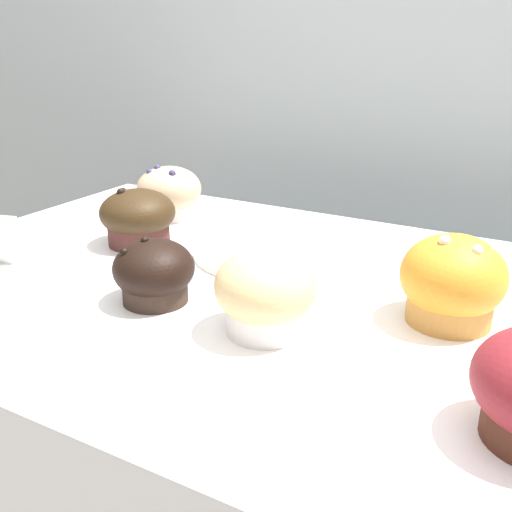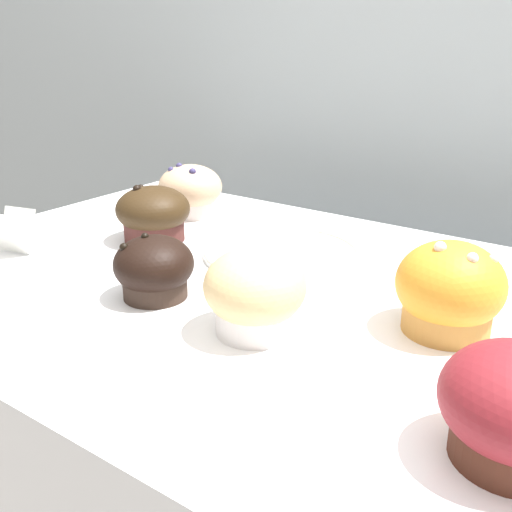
{
  "view_description": "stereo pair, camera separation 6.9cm",
  "coord_description": "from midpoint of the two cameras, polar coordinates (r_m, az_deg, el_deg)",
  "views": [
    {
      "loc": [
        0.3,
        -0.58,
        1.25
      ],
      "look_at": [
        -0.01,
        -0.02,
        1.0
      ],
      "focal_mm": 42.0,
      "sensor_mm": 36.0,
      "label": 1
    },
    {
      "loc": [
        0.36,
        -0.54,
        1.25
      ],
      "look_at": [
        -0.01,
        -0.02,
        1.0
      ],
      "focal_mm": 42.0,
      "sensor_mm": 36.0,
      "label": 2
    }
  ],
  "objects": [
    {
      "name": "muffin_back_center",
      "position": [
        0.99,
        -10.26,
        5.93
      ],
      "size": [
        0.1,
        0.1,
        0.09
      ],
      "color": "silver",
      "rests_on": "display_counter"
    },
    {
      "name": "muffin_front_center",
      "position": [
        0.64,
        15.3,
        -2.52
      ],
      "size": [
        0.11,
        0.11,
        0.1
      ],
      "color": "#C2843C",
      "rests_on": "display_counter"
    },
    {
      "name": "muffin_back_left",
      "position": [
        0.6,
        -2.39,
        -3.56
      ],
      "size": [
        0.1,
        0.1,
        0.09
      ],
      "color": "white",
      "rests_on": "display_counter"
    },
    {
      "name": "muffin_front_left",
      "position": [
        0.87,
        -13.42,
        3.56
      ],
      "size": [
        0.11,
        0.11,
        0.08
      ],
      "color": "#492320",
      "rests_on": "display_counter"
    },
    {
      "name": "serving_plate",
      "position": [
        0.82,
        -0.82,
        0.37
      ],
      "size": [
        0.22,
        0.22,
        0.01
      ],
      "color": "beige",
      "rests_on": "display_counter"
    },
    {
      "name": "muffin_front_right",
      "position": [
        0.68,
        -12.54,
        -1.62
      ],
      "size": [
        0.09,
        0.09,
        0.08
      ],
      "color": "#31231B",
      "rests_on": "display_counter"
    },
    {
      "name": "wall_back",
      "position": [
        1.25,
        12.95,
        4.06
      ],
      "size": [
        3.2,
        0.1,
        1.8
      ],
      "primitive_type": "cube",
      "color": "#A8B2B7",
      "rests_on": "ground"
    }
  ]
}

